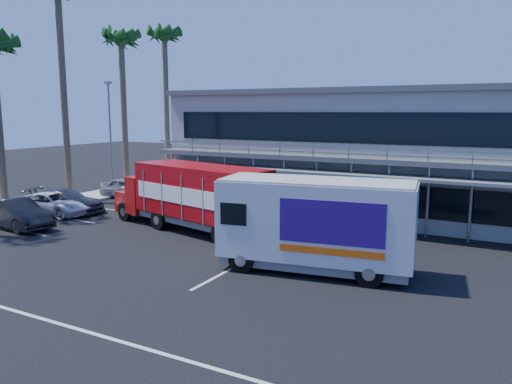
% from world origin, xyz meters
% --- Properties ---
extents(ground, '(120.00, 120.00, 0.00)m').
position_xyz_m(ground, '(0.00, 0.00, 0.00)').
color(ground, black).
rests_on(ground, ground).
extents(building, '(22.40, 12.00, 7.30)m').
position_xyz_m(building, '(3.00, 14.94, 3.66)').
color(building, gray).
rests_on(building, ground).
extents(curb_strip, '(3.00, 32.00, 0.16)m').
position_xyz_m(curb_strip, '(-15.00, 6.00, 0.08)').
color(curb_strip, '#A5A399').
rests_on(curb_strip, ground).
extents(palm_d, '(2.80, 2.80, 14.75)m').
position_xyz_m(palm_d, '(-15.20, 8.00, 12.80)').
color(palm_d, brown).
rests_on(palm_d, ground).
extents(palm_e, '(2.80, 2.80, 12.25)m').
position_xyz_m(palm_e, '(-14.70, 13.00, 10.57)').
color(palm_e, brown).
rests_on(palm_e, ground).
extents(palm_f, '(2.80, 2.80, 13.25)m').
position_xyz_m(palm_f, '(-15.10, 18.50, 11.47)').
color(palm_f, brown).
rests_on(palm_f, ground).
extents(light_pole_far, '(0.50, 0.25, 8.09)m').
position_xyz_m(light_pole_far, '(-14.20, 11.00, 4.50)').
color(light_pole_far, gray).
rests_on(light_pole_far, ground).
extents(red_truck, '(10.33, 4.69, 3.39)m').
position_xyz_m(red_truck, '(-3.04, 5.17, 1.86)').
color(red_truck, '#A4100D').
rests_on(red_truck, ground).
extents(white_van, '(7.54, 3.55, 3.54)m').
position_xyz_m(white_van, '(4.95, 2.00, 1.88)').
color(white_van, silver).
rests_on(white_van, ground).
extents(parked_car_b, '(4.82, 2.12, 1.54)m').
position_xyz_m(parked_car_b, '(-11.43, 1.20, 0.77)').
color(parked_car_b, black).
rests_on(parked_car_b, ground).
extents(parked_car_c, '(5.13, 2.98, 1.34)m').
position_xyz_m(parked_car_c, '(-12.50, 4.40, 0.67)').
color(parked_car_c, white).
rests_on(parked_car_c, ground).
extents(parked_car_d, '(5.24, 3.03, 1.43)m').
position_xyz_m(parked_car_d, '(-12.50, 5.24, 0.71)').
color(parked_car_d, '#2D333D').
rests_on(parked_car_d, ground).
extents(parked_car_e, '(4.33, 1.94, 1.45)m').
position_xyz_m(parked_car_e, '(-12.50, 10.80, 0.72)').
color(parked_car_e, gray).
rests_on(parked_car_e, ground).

